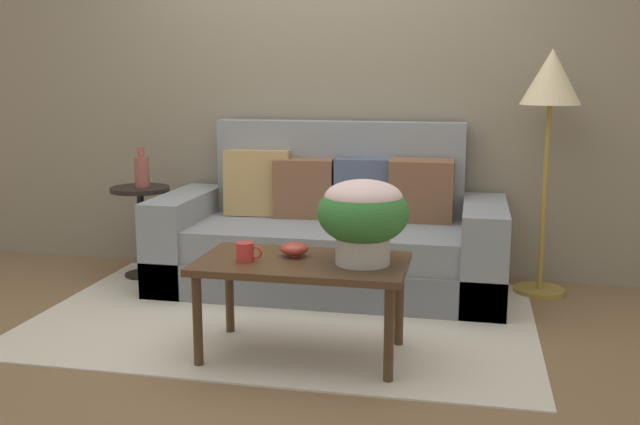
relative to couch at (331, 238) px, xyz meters
name	(u,v)px	position (x,y,z in m)	size (l,w,h in m)	color
ground_plane	(277,327)	(-0.14, -0.78, -0.32)	(14.00, 14.00, 0.00)	brown
wall_back	(324,75)	(-0.14, 0.47, 1.01)	(6.40, 0.12, 2.66)	gray
area_rug	(284,317)	(-0.14, -0.64, -0.31)	(2.72, 1.79, 0.01)	beige
couch	(331,238)	(0.00, 0.00, 0.00)	(2.14, 0.88, 1.04)	slate
coffee_table	(302,272)	(0.09, -1.15, 0.10)	(0.99, 0.55, 0.48)	#442D1B
side_table	(141,215)	(-1.27, -0.02, 0.10)	(0.38, 0.38, 0.61)	black
floor_lamp	(551,94)	(1.29, 0.15, 0.90)	(0.36, 0.36, 1.48)	olive
potted_plant	(363,213)	(0.37, -1.14, 0.39)	(0.42, 0.42, 0.39)	#B7B2A8
coffee_mug	(246,252)	(-0.17, -1.21, 0.20)	(0.13, 0.08, 0.09)	red
snack_bowl	(294,249)	(0.03, -1.08, 0.19)	(0.14, 0.14, 0.07)	#B2382D
table_vase	(142,171)	(-1.26, -0.01, 0.40)	(0.09, 0.09, 0.26)	#934C42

